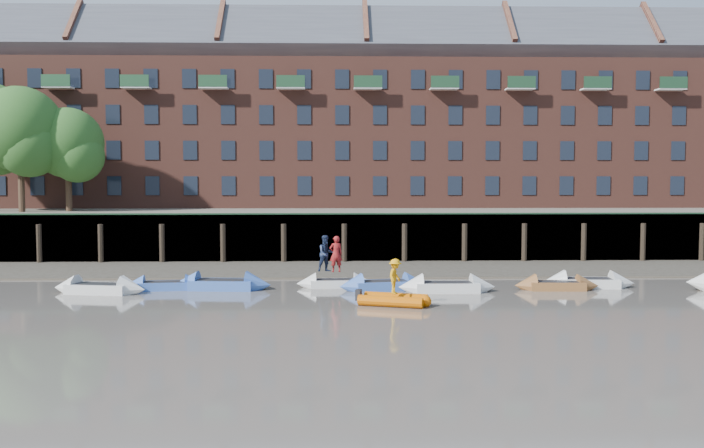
{
  "coord_description": "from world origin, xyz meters",
  "views": [
    {
      "loc": [
        -2.81,
        -27.29,
        5.68
      ],
      "look_at": [
        -1.75,
        12.0,
        3.2
      ],
      "focal_mm": 38.0,
      "sensor_mm": 36.0,
      "label": 1
    }
  ],
  "objects_px": {
    "rowboat_7": "(588,283)",
    "person_rower_a": "(336,254)",
    "rib_tender": "(396,300)",
    "rowboat_3": "(335,283)",
    "rowboat_4": "(384,285)",
    "rowboat_6": "(556,285)",
    "rowboat_1": "(165,286)",
    "rowboat_0": "(99,288)",
    "person_rib_crew": "(395,276)",
    "person_rower_b": "(326,253)",
    "rowboat_5": "(447,287)",
    "rowboat_2": "(222,284)"
  },
  "relations": [
    {
      "from": "rowboat_7",
      "to": "person_rower_a",
      "type": "relative_size",
      "value": 2.56
    },
    {
      "from": "rib_tender",
      "to": "rowboat_3",
      "type": "bearing_deg",
      "value": 134.96
    },
    {
      "from": "rowboat_4",
      "to": "rowboat_6",
      "type": "height_order",
      "value": "rowboat_4"
    },
    {
      "from": "rowboat_1",
      "to": "rowboat_4",
      "type": "height_order",
      "value": "rowboat_4"
    },
    {
      "from": "rowboat_3",
      "to": "person_rower_a",
      "type": "bearing_deg",
      "value": 54.06
    },
    {
      "from": "rowboat_0",
      "to": "rowboat_7",
      "type": "xyz_separation_m",
      "value": [
        24.59,
        1.33,
        -0.0
      ]
    },
    {
      "from": "rowboat_4",
      "to": "rowboat_6",
      "type": "xyz_separation_m",
      "value": [
        8.73,
        -0.2,
        -0.02
      ]
    },
    {
      "from": "rowboat_4",
      "to": "person_rower_a",
      "type": "height_order",
      "value": "person_rower_a"
    },
    {
      "from": "rowboat_0",
      "to": "rowboat_6",
      "type": "distance_m",
      "value": 22.73
    },
    {
      "from": "rowboat_4",
      "to": "person_rib_crew",
      "type": "xyz_separation_m",
      "value": [
        0.19,
        -4.55,
        1.06
      ]
    },
    {
      "from": "rowboat_0",
      "to": "rowboat_1",
      "type": "distance_m",
      "value": 3.15
    },
    {
      "from": "rowboat_1",
      "to": "person_rower_b",
      "type": "xyz_separation_m",
      "value": [
        8.14,
        0.89,
        1.52
      ]
    },
    {
      "from": "rowboat_7",
      "to": "rowboat_0",
      "type": "bearing_deg",
      "value": -171.72
    },
    {
      "from": "rowboat_0",
      "to": "rowboat_4",
      "type": "bearing_deg",
      "value": 13.53
    },
    {
      "from": "rowboat_7",
      "to": "person_rower_b",
      "type": "height_order",
      "value": "person_rower_b"
    },
    {
      "from": "rib_tender",
      "to": "person_rower_a",
      "type": "height_order",
      "value": "person_rower_a"
    },
    {
      "from": "rowboat_4",
      "to": "rowboat_5",
      "type": "relative_size",
      "value": 0.98
    },
    {
      "from": "rowboat_4",
      "to": "rowboat_0",
      "type": "bearing_deg",
      "value": 172.21
    },
    {
      "from": "rowboat_1",
      "to": "rowboat_5",
      "type": "relative_size",
      "value": 0.87
    },
    {
      "from": "rowboat_5",
      "to": "rowboat_7",
      "type": "distance_m",
      "value": 7.63
    },
    {
      "from": "person_rower_a",
      "to": "rowboat_7",
      "type": "bearing_deg",
      "value": 164.47
    },
    {
      "from": "rowboat_6",
      "to": "person_rib_crew",
      "type": "relative_size",
      "value": 2.74
    },
    {
      "from": "person_rower_b",
      "to": "rowboat_2",
      "type": "bearing_deg",
      "value": 166.99
    },
    {
      "from": "rib_tender",
      "to": "rowboat_6",
      "type": "bearing_deg",
      "value": 46.07
    },
    {
      "from": "rowboat_7",
      "to": "person_rower_a",
      "type": "height_order",
      "value": "person_rower_a"
    },
    {
      "from": "rowboat_2",
      "to": "person_rib_crew",
      "type": "distance_m",
      "value": 9.73
    },
    {
      "from": "person_rower_b",
      "to": "person_rower_a",
      "type": "bearing_deg",
      "value": -37.62
    },
    {
      "from": "rowboat_2",
      "to": "rib_tender",
      "type": "distance_m",
      "value": 9.71
    },
    {
      "from": "rib_tender",
      "to": "person_rower_a",
      "type": "xyz_separation_m",
      "value": [
        -2.64,
        5.63,
        1.47
      ]
    },
    {
      "from": "rowboat_3",
      "to": "rib_tender",
      "type": "xyz_separation_m",
      "value": [
        2.69,
        -5.55,
        0.03
      ]
    },
    {
      "from": "rowboat_0",
      "to": "rowboat_1",
      "type": "bearing_deg",
      "value": 31.05
    },
    {
      "from": "rowboat_7",
      "to": "person_rower_a",
      "type": "distance_m",
      "value": 13.09
    },
    {
      "from": "rowboat_1",
      "to": "rowboat_2",
      "type": "bearing_deg",
      "value": -6.89
    },
    {
      "from": "rowboat_1",
      "to": "rowboat_7",
      "type": "height_order",
      "value": "rowboat_7"
    },
    {
      "from": "rowboat_2",
      "to": "rowboat_3",
      "type": "height_order",
      "value": "rowboat_2"
    },
    {
      "from": "rowboat_3",
      "to": "rowboat_6",
      "type": "height_order",
      "value": "rowboat_6"
    },
    {
      "from": "rowboat_5",
      "to": "rowboat_7",
      "type": "bearing_deg",
      "value": 10.01
    },
    {
      "from": "rowboat_0",
      "to": "rowboat_2",
      "type": "height_order",
      "value": "rowboat_2"
    },
    {
      "from": "rowboat_0",
      "to": "rowboat_5",
      "type": "height_order",
      "value": "rowboat_5"
    },
    {
      "from": "rowboat_7",
      "to": "rowboat_4",
      "type": "bearing_deg",
      "value": -171.67
    },
    {
      "from": "rowboat_3",
      "to": "person_rower_a",
      "type": "xyz_separation_m",
      "value": [
        0.05,
        0.08,
        1.51
      ]
    },
    {
      "from": "rowboat_1",
      "to": "rowboat_6",
      "type": "bearing_deg",
      "value": -8.13
    },
    {
      "from": "rowboat_6",
      "to": "rowboat_3",
      "type": "bearing_deg",
      "value": 176.62
    },
    {
      "from": "rowboat_2",
      "to": "person_rib_crew",
      "type": "xyz_separation_m",
      "value": [
        8.36,
        -4.89,
        1.04
      ]
    },
    {
      "from": "rowboat_2",
      "to": "rowboat_3",
      "type": "distance_m",
      "value": 5.76
    },
    {
      "from": "rowboat_6",
      "to": "rowboat_7",
      "type": "xyz_separation_m",
      "value": [
        1.87,
        0.79,
        0.02
      ]
    },
    {
      "from": "rowboat_0",
      "to": "rowboat_2",
      "type": "relative_size",
      "value": 0.97
    },
    {
      "from": "rib_tender",
      "to": "person_rib_crew",
      "type": "height_order",
      "value": "person_rib_crew"
    },
    {
      "from": "rowboat_5",
      "to": "rowboat_6",
      "type": "relative_size",
      "value": 1.13
    },
    {
      "from": "rowboat_6",
      "to": "rowboat_7",
      "type": "distance_m",
      "value": 2.03
    }
  ]
}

